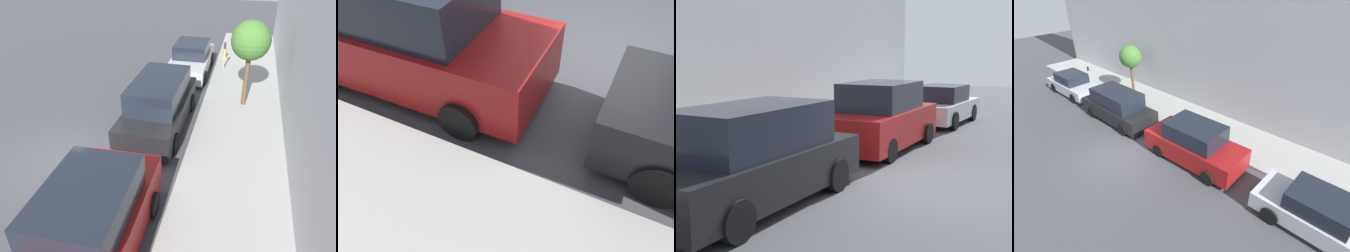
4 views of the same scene
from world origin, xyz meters
The scene contains 2 objects.
ground_plane centered at (0.00, 0.00, 0.00)m, with size 60.00×60.00×0.00m, color #424247.
parked_suv_second centered at (2.25, -3.01, 0.93)m, with size 2.09×4.85×1.98m.
Camera 2 is at (6.05, 0.65, 3.74)m, focal length 35.00 mm.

